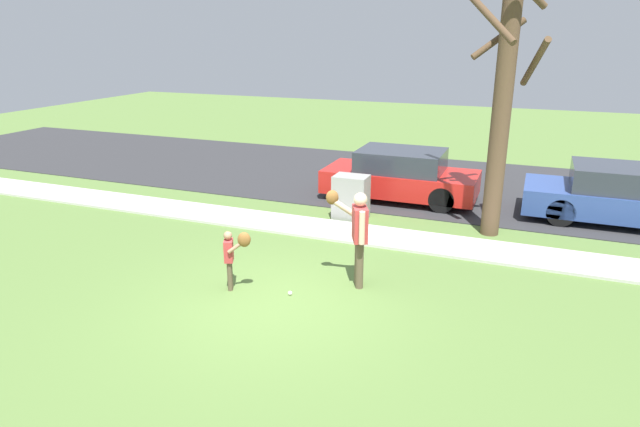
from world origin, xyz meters
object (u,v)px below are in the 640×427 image
Objects in this scene: street_tree_near at (503,97)px; parked_wagon_blue at (627,196)px; person_adult at (357,229)px; utility_cabinet at (351,197)px; person_child at (233,252)px; parked_hatchback_red at (400,175)px; baseball at (290,293)px.

parked_wagon_blue is (2.85, 1.90, -2.34)m from street_tree_near.
person_adult reaches higher than utility_cabinet.
utility_cabinet is at bearing -95.01° from person_adult.
parked_hatchback_red reaches higher than person_child.
street_tree_near reaches higher than person_child.
street_tree_near reaches higher than baseball.
parked_wagon_blue is at bearing -179.68° from parked_hatchback_red.
parked_hatchback_red is at bearing 52.97° from person_child.
street_tree_near reaches higher than parked_hatchback_red.
utility_cabinet is 0.27× the size of parked_hatchback_red.
parked_hatchback_red is at bearing 70.49° from utility_cabinet.
person_adult is 0.38× the size of parked_wagon_blue.
parked_hatchback_red is at bearing 0.32° from parked_wagon_blue.
parked_wagon_blue is (5.35, 0.03, 0.00)m from parked_hatchback_red.
person_adult is 1.54× the size of person_child.
street_tree_near is 1.26× the size of parked_wagon_blue.
utility_cabinet is at bearing 70.49° from parked_hatchback_red.
person_adult is 4.53m from street_tree_near.
parked_wagon_blue is (6.72, 6.45, -0.05)m from person_child.
parked_wagon_blue is (5.73, 6.28, 0.62)m from baseball.
baseball is 0.02× the size of parked_hatchback_red.
person_adult is at bearing 1.41° from person_child.
baseball is 0.07× the size of utility_cabinet.
utility_cabinet is (-0.33, 4.24, 0.49)m from baseball.
utility_cabinet reaches higher than baseball.
person_adult is at bearing 40.17° from baseball.
parked_hatchback_red is (0.38, 6.25, 0.62)m from baseball.
person_child is 1.04× the size of utility_cabinet.
person_child is at bearing 1.41° from person_adult.
utility_cabinet is at bearing -177.52° from street_tree_near.
street_tree_near is at bearing 24.63° from person_child.
parked_wagon_blue is at bearing 33.62° from street_tree_near.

